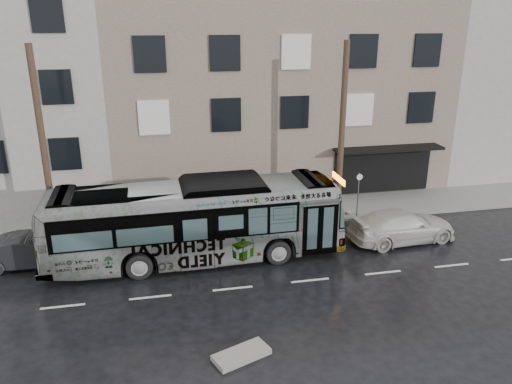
{
  "coord_description": "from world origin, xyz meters",
  "views": [
    {
      "loc": [
        -2.6,
        -19.67,
        10.18
      ],
      "look_at": [
        1.98,
        2.5,
        2.19
      ],
      "focal_mm": 35.0,
      "sensor_mm": 36.0,
      "label": 1
    }
  ],
  "objects_px": {
    "utility_pole_front": "(342,134)",
    "bus": "(195,221)",
    "sign_post": "(358,195)",
    "white_sedan": "(402,226)",
    "dark_sedan": "(31,251)",
    "utility_pole_rear": "(44,148)"
  },
  "relations": [
    {
      "from": "bus",
      "to": "white_sedan",
      "type": "distance_m",
      "value": 9.83
    },
    {
      "from": "utility_pole_front",
      "to": "dark_sedan",
      "type": "relative_size",
      "value": 2.1
    },
    {
      "from": "bus",
      "to": "sign_post",
      "type": "bearing_deg",
      "value": -72.93
    },
    {
      "from": "utility_pole_rear",
      "to": "sign_post",
      "type": "relative_size",
      "value": 3.75
    },
    {
      "from": "sign_post",
      "to": "dark_sedan",
      "type": "xyz_separation_m",
      "value": [
        -15.74,
        -2.13,
        -0.64
      ]
    },
    {
      "from": "bus",
      "to": "white_sedan",
      "type": "relative_size",
      "value": 2.46
    },
    {
      "from": "utility_pole_front",
      "to": "utility_pole_rear",
      "type": "relative_size",
      "value": 1.0
    },
    {
      "from": "utility_pole_front",
      "to": "white_sedan",
      "type": "distance_m",
      "value": 5.34
    },
    {
      "from": "bus",
      "to": "white_sedan",
      "type": "xyz_separation_m",
      "value": [
        9.77,
        -0.11,
        -1.03
      ]
    },
    {
      "from": "utility_pole_rear",
      "to": "dark_sedan",
      "type": "distance_m",
      "value": 4.53
    },
    {
      "from": "utility_pole_rear",
      "to": "dark_sedan",
      "type": "relative_size",
      "value": 2.1
    },
    {
      "from": "dark_sedan",
      "to": "white_sedan",
      "type": "bearing_deg",
      "value": -92.62
    },
    {
      "from": "white_sedan",
      "to": "sign_post",
      "type": "bearing_deg",
      "value": 14.19
    },
    {
      "from": "utility_pole_front",
      "to": "bus",
      "type": "relative_size",
      "value": 0.7
    },
    {
      "from": "utility_pole_rear",
      "to": "white_sedan",
      "type": "distance_m",
      "value": 16.86
    },
    {
      "from": "utility_pole_rear",
      "to": "sign_post",
      "type": "bearing_deg",
      "value": 0.0
    },
    {
      "from": "bus",
      "to": "dark_sedan",
      "type": "xyz_separation_m",
      "value": [
        -7.0,
        0.74,
        -1.08
      ]
    },
    {
      "from": "sign_post",
      "to": "white_sedan",
      "type": "height_order",
      "value": "sign_post"
    },
    {
      "from": "utility_pole_front",
      "to": "dark_sedan",
      "type": "distance_m",
      "value": 15.31
    },
    {
      "from": "white_sedan",
      "to": "dark_sedan",
      "type": "height_order",
      "value": "white_sedan"
    },
    {
      "from": "sign_post",
      "to": "white_sedan",
      "type": "xyz_separation_m",
      "value": [
        1.03,
        -2.98,
        -0.59
      ]
    },
    {
      "from": "white_sedan",
      "to": "dark_sedan",
      "type": "relative_size",
      "value": 1.22
    }
  ]
}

